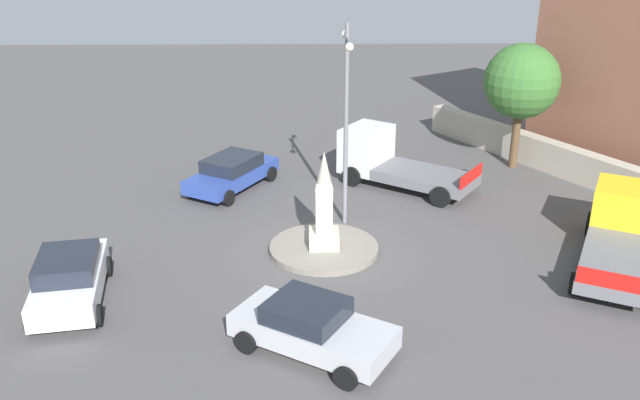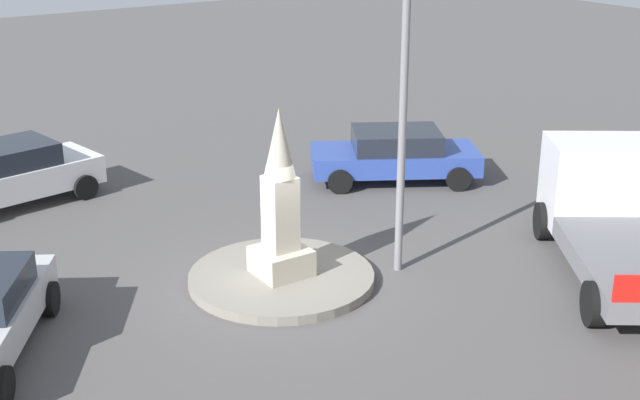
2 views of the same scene
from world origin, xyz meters
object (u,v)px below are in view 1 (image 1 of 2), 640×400
at_px(car_blue_far_side, 232,172).
at_px(car_white_approaching, 70,278).
at_px(car_silver_parked_left, 311,327).
at_px(tree_near_wall, 522,82).
at_px(truck_yellow_waiting, 622,228).
at_px(monument, 324,208).
at_px(streetlamp, 346,108).
at_px(truck_white_near_island, 389,160).

relative_size(car_blue_far_side, car_white_approaching, 1.07).
relative_size(car_silver_parked_left, tree_near_wall, 0.82).
relative_size(car_blue_far_side, truck_yellow_waiting, 0.72).
distance_m(car_blue_far_side, car_silver_parked_left, 12.06).
height_order(car_silver_parked_left, car_white_approaching, car_white_approaching).
relative_size(monument, car_white_approaching, 0.77).
bearing_deg(tree_near_wall, streetlamp, 126.75).
distance_m(car_white_approaching, tree_near_wall, 20.19).
bearing_deg(car_blue_far_side, monument, -147.70).
xyz_separation_m(monument, tree_near_wall, (8.26, -8.78, 2.31)).
distance_m(truck_yellow_waiting, truck_white_near_island, 9.81).
bearing_deg(truck_yellow_waiting, car_white_approaching, 98.72).
distance_m(car_white_approaching, truck_white_near_island, 14.13).
bearing_deg(truck_yellow_waiting, monument, 87.03).
height_order(monument, car_silver_parked_left, monument).
height_order(car_blue_far_side, car_white_approaching, car_white_approaching).
distance_m(car_blue_far_side, truck_yellow_waiting, 15.01).
bearing_deg(truck_yellow_waiting, car_silver_parked_left, 116.98).
xyz_separation_m(monument, streetlamp, (2.32, -0.83, 2.80)).
relative_size(truck_yellow_waiting, tree_near_wall, 1.18).
bearing_deg(car_blue_far_side, streetlamp, -127.81).
bearing_deg(car_white_approaching, truck_white_near_island, -47.64).
height_order(monument, car_white_approaching, monument).
bearing_deg(streetlamp, monument, 160.38).
height_order(car_blue_far_side, truck_yellow_waiting, truck_yellow_waiting).
distance_m(car_blue_far_side, tree_near_wall, 13.09).
distance_m(monument, car_silver_parked_left, 5.89).
height_order(car_silver_parked_left, truck_white_near_island, truck_white_near_island).
relative_size(monument, truck_white_near_island, 0.58).
xyz_separation_m(car_white_approaching, truck_white_near_island, (9.52, -10.44, 0.24)).
bearing_deg(streetlamp, car_blue_far_side, 52.19).
bearing_deg(car_white_approaching, monument, -67.06).
bearing_deg(truck_white_near_island, tree_near_wall, -71.80).
bearing_deg(truck_yellow_waiting, truck_white_near_island, 45.78).
relative_size(car_silver_parked_left, car_white_approaching, 1.03).
bearing_deg(truck_yellow_waiting, streetlamp, 72.67).
height_order(car_silver_parked_left, tree_near_wall, tree_near_wall).
height_order(car_white_approaching, tree_near_wall, tree_near_wall).
bearing_deg(car_silver_parked_left, monument, -4.61).
height_order(streetlamp, truck_white_near_island, streetlamp).
distance_m(truck_yellow_waiting, tree_near_wall, 9.32).
xyz_separation_m(truck_yellow_waiting, tree_near_wall, (8.78, 1.14, 2.92)).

